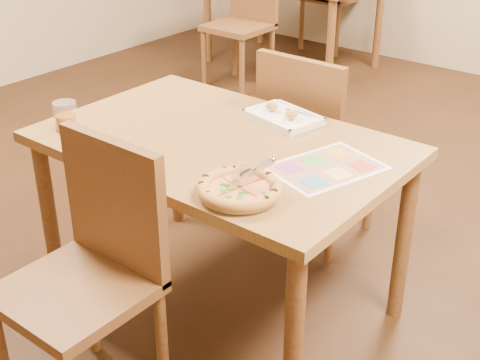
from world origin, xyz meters
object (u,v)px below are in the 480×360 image
Objects in this scene: plate at (240,193)px; glass_tumbler at (66,118)px; menu at (326,167)px; pizza_cutter at (253,170)px; chair_far at (309,128)px; dining_table at (220,161)px; chair_near at (96,247)px; appetizer_tray at (283,117)px; pizza at (240,189)px; bg_chair_near at (246,9)px.

plate is 2.28× the size of glass_tumbler.
plate reaches higher than menu.
pizza_cutter is at bearing 51.72° from plate.
chair_far is 1.04m from glass_tumbler.
chair_far is at bearing 90.00° from dining_table.
chair_far reaches higher than menu.
menu is (0.42, 0.64, 0.16)m from chair_near.
chair_far is (-0.00, 0.60, -0.07)m from dining_table.
pizza is at bearing -66.73° from appetizer_tray.
dining_table is 4.21× the size of appetizer_tray.
pizza is at bearing -52.31° from bg_chair_near.
plate is at bearing -66.96° from appetizer_tray.
glass_tumbler reaches higher than appetizer_tray.
dining_table is 0.45m from pizza.
menu is (0.11, 0.32, -0.00)m from plate.
chair_near reaches higher than glass_tumbler.
dining_table is 2.77× the size of chair_near.
glass_tumbler reaches higher than dining_table.
bg_chair_near is 3.15m from pizza.
menu is at bearing 19.30° from glass_tumbler.
chair_near is at bearing 166.55° from pizza_cutter.
plate is 0.34m from menu.
glass_tumbler is at bearing 60.26° from chair_far.
bg_chair_near is 1.78× the size of pizza.
bg_chair_near is 3.81× the size of pizza_cutter.
dining_table is at bearing -103.45° from appetizer_tray.
bg_chair_near is (-1.60, 2.80, 0.00)m from chair_near.
chair_far reaches higher than dining_table.
appetizer_tray is (-0.25, 0.58, -0.01)m from pizza.
menu is (0.93, 0.33, -0.04)m from glass_tumbler.
glass_tumbler is (-0.58, -0.58, 0.04)m from appetizer_tray.
plate is 0.94× the size of pizza.
menu is at bearing 71.31° from plate.
pizza is at bearing -173.11° from pizza_cutter.
bg_chair_near is at bearing 133.16° from menu.
plate is at bearing 0.41° from glass_tumbler.
appetizer_tray is at bearing -48.72° from bg_chair_near.
dining_table is 2.77× the size of chair_far.
appetizer_tray is (1.67, -1.90, 0.17)m from bg_chair_near.
glass_tumbler is (-0.51, 0.32, 0.20)m from chair_near.
dining_table is 0.60m from glass_tumbler.
glass_tumbler is (-0.85, -0.04, -0.03)m from pizza_cutter.
dining_table is 0.45m from pizza_cutter.
glass_tumbler reaches higher than menu.
chair_near is 0.63m from glass_tumbler.
bg_chair_near reaches higher than menu.
chair_far is at bearing 109.87° from pizza.
menu is (0.35, -0.25, -0.01)m from appetizer_tray.
dining_table is 0.43m from menu.
plate is (1.92, -2.48, 0.16)m from bg_chair_near.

